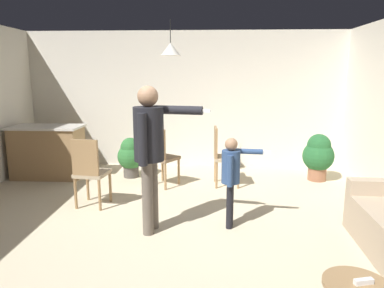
% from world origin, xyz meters
% --- Properties ---
extents(ground, '(7.68, 7.68, 0.00)m').
position_xyz_m(ground, '(0.00, 0.00, 0.00)').
color(ground, beige).
extents(wall_back, '(6.40, 0.10, 2.70)m').
position_xyz_m(wall_back, '(0.00, 3.20, 1.35)').
color(wall_back, silver).
rests_on(wall_back, ground).
extents(kitchen_counter, '(1.26, 0.66, 0.95)m').
position_xyz_m(kitchen_counter, '(-2.45, 2.18, 0.48)').
color(kitchen_counter, '#99754C').
rests_on(kitchen_counter, ground).
extents(person_adult, '(0.88, 0.50, 1.74)m').
position_xyz_m(person_adult, '(-0.20, 0.00, 1.08)').
color(person_adult, '#60564C').
rests_on(person_adult, ground).
extents(person_child, '(0.60, 0.32, 1.12)m').
position_xyz_m(person_child, '(0.76, 0.18, 0.70)').
color(person_child, black).
rests_on(person_child, ground).
extents(dining_chair_by_counter, '(0.58, 0.58, 1.00)m').
position_xyz_m(dining_chair_by_counter, '(-0.32, 1.73, 0.55)').
color(dining_chair_by_counter, '#99754C').
rests_on(dining_chair_by_counter, ground).
extents(dining_chair_near_wall, '(0.47, 0.47, 1.00)m').
position_xyz_m(dining_chair_near_wall, '(-1.19, 0.74, 0.55)').
color(dining_chair_near_wall, '#99754C').
rests_on(dining_chair_near_wall, ground).
extents(dining_chair_centre_back, '(0.44, 0.44, 1.00)m').
position_xyz_m(dining_chair_centre_back, '(0.71, 1.84, 0.55)').
color(dining_chair_centre_back, '#99754C').
rests_on(dining_chair_centre_back, ground).
extents(potted_plant_corner, '(0.54, 0.54, 0.84)m').
position_xyz_m(potted_plant_corner, '(2.42, 2.22, 0.46)').
color(potted_plant_corner, brown).
rests_on(potted_plant_corner, ground).
extents(potted_plant_by_wall, '(0.48, 0.48, 0.73)m').
position_xyz_m(potted_plant_by_wall, '(-0.95, 2.26, 0.40)').
color(potted_plant_by_wall, '#4C4742').
rests_on(potted_plant_by_wall, ground).
extents(spare_remote_on_table, '(0.13, 0.07, 0.04)m').
position_xyz_m(spare_remote_on_table, '(1.50, -1.83, 0.54)').
color(spare_remote_on_table, white).
rests_on(spare_remote_on_table, side_table_by_couch).
extents(ceiling_light_pendant, '(0.32, 0.32, 0.55)m').
position_xyz_m(ceiling_light_pendant, '(-0.14, 1.75, 2.25)').
color(ceiling_light_pendant, silver).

